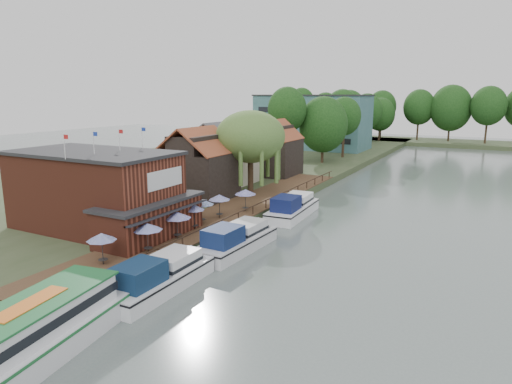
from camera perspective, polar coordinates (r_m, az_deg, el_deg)
The scene contains 28 objects.
ground at distance 37.01m, azimuth -0.53°, elevation -8.93°, with size 260.00×260.00×0.00m, color #566462.
land_bank at distance 81.22m, azimuth -7.36°, elevation 2.95°, with size 50.00×140.00×1.00m, color #384728.
quay_deck at distance 48.76m, azimuth -3.18°, elevation -2.44°, with size 6.00×50.00×0.10m, color #47301E.
quay_rail at distance 47.78m, azimuth -0.10°, elevation -2.18°, with size 0.20×49.00×1.00m, color black, non-canonical shape.
pub at distance 43.20m, azimuth -17.75°, elevation -0.01°, with size 20.00×11.00×7.30m, color maroon, non-canonical shape.
hotel_block at distance 107.65m, azimuth 7.08°, elevation 8.75°, with size 25.40×12.40×12.30m, color #38666B, non-canonical shape.
cottage_a at distance 54.99m, azimuth -7.34°, elevation 3.60°, with size 8.60×7.60×8.50m, color black, non-canonical shape.
cottage_b at distance 64.87m, azimuth -4.40°, elevation 4.95°, with size 9.60×8.60×8.50m, color beige, non-canonical shape.
cottage_c at distance 70.76m, azimuth 2.28°, elevation 5.58°, with size 7.60×7.60×8.50m, color black, non-canonical shape.
willow at distance 56.69m, azimuth -0.70°, elevation 4.94°, with size 8.60×8.60×10.43m, color #476B2D, non-canonical shape.
umbrella_0 at distance 35.24m, azimuth -18.66°, elevation -6.74°, with size 2.17×2.17×2.38m, color navy, non-canonical shape.
umbrella_1 at distance 36.84m, azimuth -13.39°, elevation -5.60°, with size 2.41×2.41×2.38m, color #1C2D9B, non-canonical shape.
umbrella_2 at distance 39.77m, azimuth -9.81°, elevation -4.13°, with size 2.44×2.44×2.38m, color navy, non-canonical shape.
umbrella_3 at distance 42.26m, azimuth -7.71°, elevation -3.09°, with size 1.95×1.95×2.38m, color navy, non-canonical shape.
umbrella_4 at distance 44.24m, azimuth -6.79°, elevation -2.38°, with size 2.38×2.38×2.38m, color navy, non-canonical shape.
umbrella_5 at distance 46.01m, azimuth -4.59°, elevation -1.76°, with size 2.21×2.21×2.38m, color navy, non-canonical shape.
umbrella_6 at distance 48.38m, azimuth -1.33°, elevation -1.04°, with size 2.31×2.31×2.38m, color navy, non-canonical shape.
cruiser_0 at distance 32.52m, azimuth -12.00°, elevation -9.79°, with size 3.44×10.63×2.61m, color silver, non-canonical shape.
cruiser_1 at distance 39.52m, azimuth -2.46°, elevation -5.56°, with size 3.44×10.62×2.60m, color silver, non-canonical shape.
cruiser_2 at distance 50.62m, azimuth 4.62°, elevation -1.60°, with size 3.49×10.77×2.65m, color white, non-canonical shape.
tour_boat at distance 26.39m, azimuth -27.18°, elevation -15.77°, with size 3.96×14.05×3.07m, color silver, non-canonical shape.
swan at distance 29.45m, azimuth -19.25°, elevation -14.96°, with size 0.44×0.44×0.44m, color white.
bank_tree_0 at distance 81.31m, azimuth 3.89°, elevation 8.22°, with size 6.85×6.85×13.65m, color #143811, non-canonical shape.
bank_tree_1 at distance 84.22m, azimuth 8.37°, elevation 7.70°, with size 8.80×8.80×12.01m, color #143811, non-canonical shape.
bank_tree_2 at distance 92.45m, azimuth 10.91°, elevation 7.95°, with size 6.58×6.58×11.88m, color #143811, non-canonical shape.
bank_tree_3 at distance 112.29m, azimuth 10.68°, elevation 9.09°, with size 8.25×8.25×13.56m, color #143811, non-canonical shape.
bank_tree_4 at distance 120.10m, azimuth 13.67°, elevation 8.91°, with size 7.65×7.65×12.59m, color #143811, non-canonical shape.
bank_tree_5 at distance 129.12m, azimuth 15.24°, elevation 8.78°, with size 7.77×7.77×11.49m, color #143811, non-canonical shape.
Camera 1 is at (16.52, -30.34, 13.28)m, focal length 32.00 mm.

